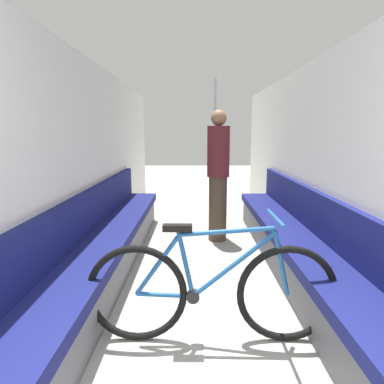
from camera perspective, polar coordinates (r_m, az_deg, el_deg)
The scene contains 7 objects.
wall_left at distance 3.52m, azimuth -19.18°, elevation 3.71°, with size 0.10×8.95×2.25m, color silver.
wall_right at distance 3.58m, azimuth 22.21°, elevation 3.61°, with size 0.10×8.95×2.25m, color silver.
bench_seat_row_left at distance 3.58m, azimuth -14.64°, elevation -9.62°, with size 0.48×4.82×0.88m.
bench_seat_row_right at distance 3.62m, azimuth 17.69°, elevation -9.55°, with size 0.48×4.82×0.88m.
bicycle at distance 2.49m, azimuth 3.28°, elevation -16.14°, with size 1.77×0.46×0.92m.
grab_pole_near at distance 5.06m, azimuth 3.77°, elevation 5.51°, with size 0.08×0.08×2.23m.
passenger_standing at distance 4.62m, azimuth 4.38°, elevation 2.96°, with size 0.30×0.30×1.77m.
Camera 1 is at (-0.07, -0.43, 1.47)m, focal length 32.00 mm.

